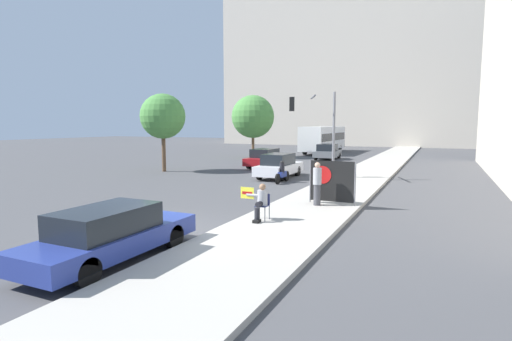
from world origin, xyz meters
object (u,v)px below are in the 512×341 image
car_on_road_midblock (265,158)px  street_tree_near_curb (163,116)px  seated_protester (261,201)px  car_on_road_nearest (279,166)px  parked_car_curbside (110,234)px  city_bus_on_road (323,138)px  pedestrian_behind (317,183)px  street_tree_midblock (253,117)px  protest_banner (332,181)px  traffic_light_pole (317,120)px  motorcycle_on_road (282,173)px  car_on_road_distant (328,152)px

car_on_road_midblock → street_tree_near_curb: (-5.55, -5.55, 3.20)m
seated_protester → car_on_road_nearest: (-3.90, 11.44, -0.06)m
seated_protester → parked_car_curbside: seated_protester is taller
city_bus_on_road → parked_car_curbside: bearing=-81.9°
pedestrian_behind → street_tree_midblock: size_ratio=0.27×
car_on_road_midblock → city_bus_on_road: city_bus_on_road is taller
protest_banner → city_bus_on_road: 32.14m
pedestrian_behind → street_tree_midblock: (-13.07, 21.55, 3.13)m
car_on_road_nearest → seated_protester: bearing=-71.2°
traffic_light_pole → street_tree_midblock: size_ratio=0.81×
pedestrian_behind → street_tree_midblock: bearing=-92.5°
car_on_road_midblock → street_tree_midblock: (-4.94, 8.11, 3.43)m
traffic_light_pole → city_bus_on_road: bearing=104.5°
street_tree_midblock → car_on_road_midblock: bearing=-58.6°
traffic_light_pole → street_tree_midblock: 17.00m
pedestrian_behind → traffic_light_pole: traffic_light_pole is taller
street_tree_near_curb → traffic_light_pole: bearing=1.9°
seated_protester → motorcycle_on_road: 9.98m
street_tree_near_curb → car_on_road_distant: bearing=61.7°
parked_car_curbside → street_tree_near_curb: 19.59m
street_tree_midblock → parked_car_curbside: bearing=-71.0°
parked_car_curbside → motorcycle_on_road: (-1.08, 14.39, -0.14)m
car_on_road_distant → city_bus_on_road: (-2.79, 8.54, 1.06)m
car_on_road_midblock → car_on_road_distant: size_ratio=1.14×
motorcycle_on_road → pedestrian_behind: bearing=-58.0°
street_tree_near_curb → seated_protester: bearing=-41.3°
car_on_road_distant → city_bus_on_road: bearing=108.1°
traffic_light_pole → car_on_road_nearest: size_ratio=1.13×
car_on_road_distant → car_on_road_nearest: bearing=-87.1°
seated_protester → protest_banner: protest_banner is taller
seated_protester → car_on_road_midblock: (-7.14, 16.69, -0.08)m
car_on_road_midblock → street_tree_midblock: bearing=121.4°
traffic_light_pole → motorcycle_on_road: traffic_light_pole is taller
car_on_road_nearest → motorcycle_on_road: bearing=-63.2°
pedestrian_behind → car_on_road_nearest: 9.56m
seated_protester → car_on_road_nearest: 12.09m
protest_banner → car_on_road_distant: 23.16m
protest_banner → traffic_light_pole: size_ratio=0.37×
pedestrian_behind → parked_car_curbside: size_ratio=0.36×
car_on_road_nearest → street_tree_midblock: (-8.17, 13.35, 3.41)m
parked_car_curbside → street_tree_near_curb: street_tree_near_curb is taller
protest_banner → car_on_road_midblock: size_ratio=0.40×
street_tree_midblock → car_on_road_nearest: bearing=-58.5°
pedestrian_behind → car_on_road_midblock: 15.72m
car_on_road_nearest → street_tree_near_curb: size_ratio=0.82×
traffic_light_pole → street_tree_near_curb: (-11.21, -0.38, 0.30)m
pedestrian_behind → car_on_road_distant: 23.52m
seated_protester → traffic_light_pole: 11.95m
parked_car_curbside → city_bus_on_road: city_bus_on_road is taller
car_on_road_distant → parked_car_curbside: bearing=-84.8°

